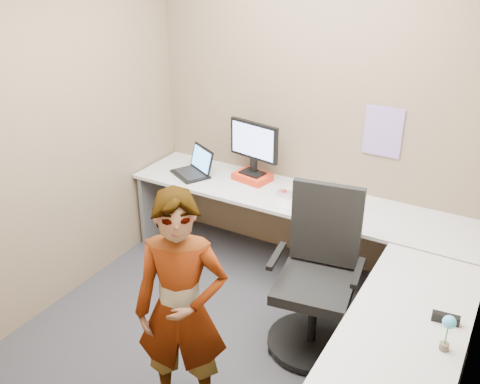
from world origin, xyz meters
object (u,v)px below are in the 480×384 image
Objects in this scene: desk at (320,260)px; person at (182,310)px; monitor at (254,144)px; office_chair at (316,287)px.

desk is 2.00× the size of person.
monitor is at bearing 81.29° from person.
person reaches higher than monitor.
desk is at bearing 44.99° from person.
office_chair reaches higher than desk.
office_chair is 1.08m from person.
person reaches higher than office_chair.
monitor is 0.33× the size of person.
person is (-0.46, -0.94, 0.27)m from office_chair.
desk is at bearing 98.40° from office_chair.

